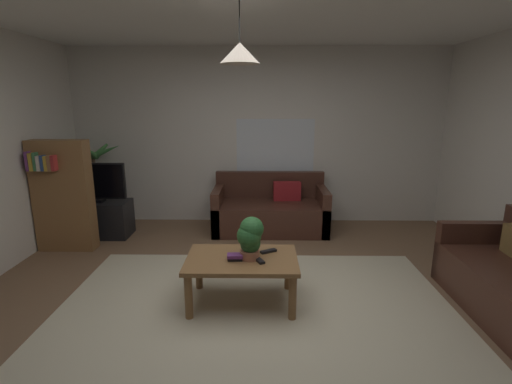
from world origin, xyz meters
TOP-DOWN VIEW (x-y plane):
  - floor at (0.00, 0.00)m, footprint 5.60×5.47m
  - rug at (0.00, -0.20)m, footprint 3.64×3.01m
  - wall_back at (0.00, 2.76)m, footprint 5.72×0.06m
  - window_pane at (0.26, 2.73)m, footprint 1.18×0.01m
  - couch_under_window at (0.18, 2.27)m, footprint 1.63×0.81m
  - coffee_table at (-0.13, 0.19)m, footprint 1.02×0.67m
  - book_on_table_0 at (-0.19, 0.14)m, footprint 0.13×0.09m
  - book_on_table_1 at (-0.19, 0.14)m, footprint 0.14×0.10m
  - remote_on_table_0 at (0.12, 0.32)m, footprint 0.16×0.12m
  - remote_on_table_1 at (0.03, 0.12)m, footprint 0.11×0.17m
  - potted_plant_on_table at (-0.05, 0.18)m, footprint 0.24×0.23m
  - tv_stand at (-2.25, 1.98)m, footprint 0.90×0.44m
  - tv at (-2.25, 1.96)m, footprint 0.88×0.16m
  - potted_palm_corner at (-2.44, 2.45)m, footprint 0.84×0.98m
  - bookshelf_corner at (-2.43, 1.49)m, footprint 0.70×0.31m
  - pendant_lamp at (-0.13, 0.19)m, footprint 0.33×0.33m

SIDE VIEW (x-z plane):
  - floor at x=0.00m, z-range -0.02..0.00m
  - rug at x=0.00m, z-range 0.00..0.01m
  - tv_stand at x=-2.25m, z-range 0.00..0.50m
  - couch_under_window at x=0.18m, z-range -0.13..0.69m
  - coffee_table at x=-0.13m, z-range 0.15..0.61m
  - remote_on_table_0 at x=0.12m, z-range 0.45..0.48m
  - remote_on_table_1 at x=0.03m, z-range 0.45..0.48m
  - book_on_table_0 at x=-0.19m, z-range 0.45..0.48m
  - book_on_table_1 at x=-0.19m, z-range 0.48..0.51m
  - potted_palm_corner at x=-2.44m, z-range -0.09..1.30m
  - potted_plant_on_table at x=-0.05m, z-range 0.47..0.86m
  - bookshelf_corner at x=-2.43m, z-range 0.02..1.42m
  - tv at x=-2.25m, z-range 0.51..1.05m
  - window_pane at x=0.26m, z-range 0.69..1.60m
  - wall_back at x=0.00m, z-range 0.00..2.64m
  - pendant_lamp at x=-0.13m, z-range 1.99..2.48m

